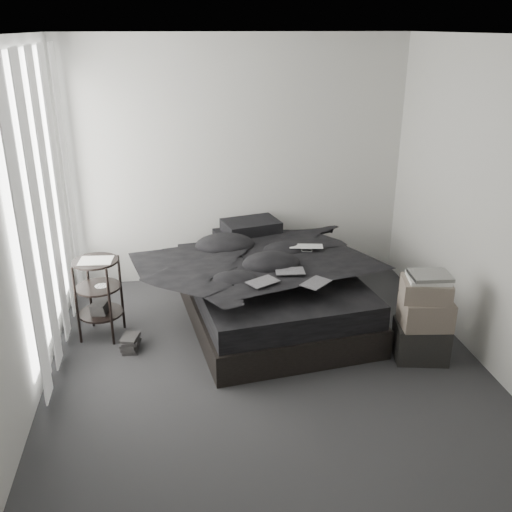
{
  "coord_description": "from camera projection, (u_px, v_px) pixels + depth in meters",
  "views": [
    {
      "loc": [
        -0.71,
        -3.84,
        2.66
      ],
      "look_at": [
        0.0,
        0.8,
        0.75
      ],
      "focal_mm": 40.0,
      "sensor_mm": 36.0,
      "label": 1
    }
  ],
  "objects": [
    {
      "name": "floor",
      "position": [
        271.0,
        378.0,
        4.62
      ],
      "size": [
        3.6,
        4.2,
        0.01
      ],
      "primitive_type": "cube",
      "color": "#2B2B2D",
      "rests_on": "ground"
    },
    {
      "name": "ceiling",
      "position": [
        275.0,
        35.0,
        3.64
      ],
      "size": [
        3.6,
        4.2,
        0.01
      ],
      "primitive_type": "cube",
      "color": "white",
      "rests_on": "ground"
    },
    {
      "name": "wall_back",
      "position": [
        237.0,
        163.0,
        6.05
      ],
      "size": [
        3.6,
        0.01,
        2.6
      ],
      "primitive_type": "cube",
      "color": "beige",
      "rests_on": "ground"
    },
    {
      "name": "wall_front",
      "position": [
        370.0,
        402.0,
        2.21
      ],
      "size": [
        3.6,
        0.01,
        2.6
      ],
      "primitive_type": "cube",
      "color": "beige",
      "rests_on": "ground"
    },
    {
      "name": "wall_left",
      "position": [
        13.0,
        240.0,
        3.88
      ],
      "size": [
        0.01,
        4.2,
        2.6
      ],
      "primitive_type": "cube",
      "color": "beige",
      "rests_on": "ground"
    },
    {
      "name": "wall_right",
      "position": [
        503.0,
        215.0,
        4.38
      ],
      "size": [
        0.01,
        4.2,
        2.6
      ],
      "primitive_type": "cube",
      "color": "beige",
      "rests_on": "ground"
    },
    {
      "name": "window_left",
      "position": [
        41.0,
        196.0,
        4.69
      ],
      "size": [
        0.02,
        2.0,
        2.3
      ],
      "primitive_type": "cube",
      "color": "white",
      "rests_on": "wall_left"
    },
    {
      "name": "curtain_left",
      "position": [
        48.0,
        204.0,
        4.72
      ],
      "size": [
        0.06,
        2.12,
        2.48
      ],
      "primitive_type": "cube",
      "color": "white",
      "rests_on": "wall_left"
    },
    {
      "name": "bed",
      "position": [
        271.0,
        305.0,
        5.53
      ],
      "size": [
        1.77,
        2.2,
        0.27
      ],
      "primitive_type": "cube",
      "rotation": [
        0.0,
        0.0,
        0.13
      ],
      "color": "black",
      "rests_on": "floor"
    },
    {
      "name": "mattress",
      "position": [
        271.0,
        282.0,
        5.44
      ],
      "size": [
        1.71,
        2.13,
        0.22
      ],
      "primitive_type": "cube",
      "rotation": [
        0.0,
        0.0,
        0.13
      ],
      "color": "black",
      "rests_on": "bed"
    },
    {
      "name": "duvet",
      "position": [
        273.0,
        262.0,
        5.31
      ],
      "size": [
        1.7,
        1.9,
        0.23
      ],
      "primitive_type": "imported",
      "rotation": [
        0.0,
        0.0,
        0.13
      ],
      "color": "black",
      "rests_on": "mattress"
    },
    {
      "name": "pillow_lower",
      "position": [
        244.0,
        238.0,
        6.05
      ],
      "size": [
        0.65,
        0.49,
        0.14
      ],
      "primitive_type": "cube",
      "rotation": [
        0.0,
        0.0,
        0.13
      ],
      "color": "black",
      "rests_on": "mattress"
    },
    {
      "name": "pillow_upper",
      "position": [
        251.0,
        226.0,
        6.0
      ],
      "size": [
        0.64,
        0.51,
        0.13
      ],
      "primitive_type": "cube",
      "rotation": [
        0.0,
        0.0,
        0.24
      ],
      "color": "black",
      "rests_on": "pillow_lower"
    },
    {
      "name": "laptop",
      "position": [
        307.0,
        242.0,
        5.44
      ],
      "size": [
        0.35,
        0.26,
        0.03
      ],
      "primitive_type": "imported",
      "rotation": [
        0.0,
        0.0,
        -0.18
      ],
      "color": "silver",
      "rests_on": "duvet"
    },
    {
      "name": "comic_a",
      "position": [
        263.0,
        274.0,
        4.76
      ],
      "size": [
        0.3,
        0.27,
        0.01
      ],
      "primitive_type": "cube",
      "rotation": [
        0.0,
        0.0,
        0.51
      ],
      "color": "black",
      "rests_on": "duvet"
    },
    {
      "name": "comic_b",
      "position": [
        290.0,
        263.0,
        4.97
      ],
      "size": [
        0.27,
        0.19,
        0.01
      ],
      "primitive_type": "cube",
      "rotation": [
        0.0,
        0.0,
        -0.08
      ],
      "color": "black",
      "rests_on": "duvet"
    },
    {
      "name": "comic_c",
      "position": [
        316.0,
        274.0,
        4.74
      ],
      "size": [
        0.3,
        0.29,
        0.01
      ],
      "primitive_type": "cube",
      "rotation": [
        0.0,
        0.0,
        0.74
      ],
      "color": "black",
      "rests_on": "duvet"
    },
    {
      "name": "side_stand",
      "position": [
        100.0,
        299.0,
        5.13
      ],
      "size": [
        0.49,
        0.49,
        0.74
      ],
      "primitive_type": "cylinder",
      "rotation": [
        0.0,
        0.0,
        -0.26
      ],
      "color": "black",
      "rests_on": "floor"
    },
    {
      "name": "papers",
      "position": [
        96.0,
        261.0,
        4.98
      ],
      "size": [
        0.3,
        0.23,
        0.01
      ],
      "primitive_type": "cube",
      "rotation": [
        0.0,
        0.0,
        -0.08
      ],
      "color": "white",
      "rests_on": "side_stand"
    },
    {
      "name": "floor_books",
      "position": [
        130.0,
        344.0,
        4.99
      ],
      "size": [
        0.16,
        0.21,
        0.13
      ],
      "primitive_type": "cube",
      "rotation": [
        0.0,
        0.0,
        -0.18
      ],
      "color": "black",
      "rests_on": "floor"
    },
    {
      "name": "box_lower",
      "position": [
        421.0,
        341.0,
        4.85
      ],
      "size": [
        0.49,
        0.42,
        0.32
      ],
      "primitive_type": "cube",
      "rotation": [
        0.0,
        0.0,
        -0.2
      ],
      "color": "black",
      "rests_on": "floor"
    },
    {
      "name": "box_mid",
      "position": [
        426.0,
        312.0,
        4.74
      ],
      "size": [
        0.44,
        0.37,
        0.24
      ],
      "primitive_type": "cube",
      "rotation": [
        0.0,
        0.0,
        -0.13
      ],
      "color": "#6C6055",
      "rests_on": "box_lower"
    },
    {
      "name": "box_upper",
      "position": [
        426.0,
        289.0,
        4.67
      ],
      "size": [
        0.45,
        0.39,
        0.17
      ],
      "primitive_type": "cube",
      "rotation": [
        0.0,
        0.0,
        -0.25
      ],
      "color": "#6C6055",
      "rests_on": "box_mid"
    },
    {
      "name": "art_book_white",
      "position": [
        428.0,
        278.0,
        4.63
      ],
      "size": [
        0.37,
        0.32,
        0.03
      ],
      "primitive_type": "cube",
      "rotation": [
        0.0,
        0.0,
        -0.2
      ],
      "color": "silver",
      "rests_on": "box_upper"
    },
    {
      "name": "art_book_snake",
      "position": [
        430.0,
        275.0,
        4.61
      ],
      "size": [
        0.34,
        0.28,
        0.03
      ],
      "primitive_type": "cube",
      "rotation": [
        0.0,
        0.0,
        -0.09
      ],
      "color": "silver",
      "rests_on": "art_book_white"
    }
  ]
}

